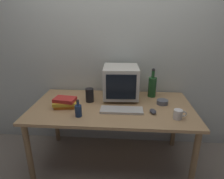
# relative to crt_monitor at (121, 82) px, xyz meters

# --- Properties ---
(ground_plane) EXTENTS (6.00, 6.00, 0.00)m
(ground_plane) POSITION_rel_crt_monitor_xyz_m (-0.08, -0.21, -0.92)
(ground_plane) COLOR gray
(back_wall) EXTENTS (4.00, 0.08, 2.50)m
(back_wall) POSITION_rel_crt_monitor_xyz_m (-0.08, 0.29, 0.33)
(back_wall) COLOR beige
(back_wall) RESTS_ON ground
(desk) EXTENTS (1.68, 0.88, 0.73)m
(desk) POSITION_rel_crt_monitor_xyz_m (-0.08, -0.21, -0.27)
(desk) COLOR tan
(desk) RESTS_ON ground
(crt_monitor) EXTENTS (0.40, 0.40, 0.37)m
(crt_monitor) POSITION_rel_crt_monitor_xyz_m (0.00, 0.00, 0.00)
(crt_monitor) COLOR beige
(crt_monitor) RESTS_ON desk
(keyboard) EXTENTS (0.42, 0.15, 0.02)m
(keyboard) POSITION_rel_crt_monitor_xyz_m (0.02, -0.34, -0.18)
(keyboard) COLOR beige
(keyboard) RESTS_ON desk
(computer_mouse) EXTENTS (0.08, 0.11, 0.04)m
(computer_mouse) POSITION_rel_crt_monitor_xyz_m (0.33, -0.36, -0.17)
(computer_mouse) COLOR #3F3F47
(computer_mouse) RESTS_ON desk
(bottle_tall) EXTENTS (0.09, 0.09, 0.34)m
(bottle_tall) POSITION_rel_crt_monitor_xyz_m (0.36, 0.08, -0.07)
(bottle_tall) COLOR #1E4C23
(bottle_tall) RESTS_ON desk
(bottle_short) EXTENTS (0.06, 0.06, 0.17)m
(bottle_short) POSITION_rel_crt_monitor_xyz_m (-0.38, -0.47, -0.13)
(bottle_short) COLOR navy
(bottle_short) RESTS_ON desk
(book_stack) EXTENTS (0.25, 0.19, 0.10)m
(book_stack) POSITION_rel_crt_monitor_xyz_m (-0.57, -0.28, -0.14)
(book_stack) COLOR orange
(book_stack) RESTS_ON desk
(mug) EXTENTS (0.12, 0.08, 0.09)m
(mug) POSITION_rel_crt_monitor_xyz_m (0.54, -0.46, -0.15)
(mug) COLOR white
(mug) RESTS_ON desk
(cd_spindle) EXTENTS (0.12, 0.12, 0.04)m
(cd_spindle) POSITION_rel_crt_monitor_xyz_m (0.45, -0.14, -0.17)
(cd_spindle) COLOR #595B66
(cd_spindle) RESTS_ON desk
(metal_canister) EXTENTS (0.09, 0.09, 0.15)m
(metal_canister) POSITION_rel_crt_monitor_xyz_m (-0.34, -0.12, -0.12)
(metal_canister) COLOR black
(metal_canister) RESTS_ON desk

